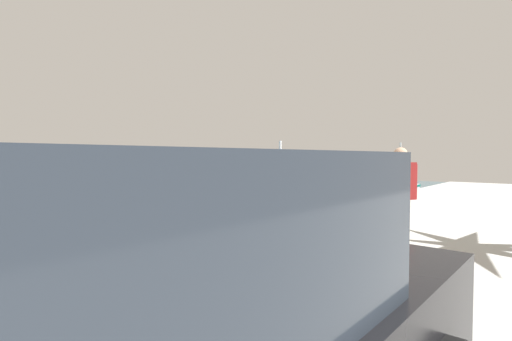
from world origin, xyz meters
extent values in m
plane|color=#385B6B|center=(0.00, 18.00, 0.00)|extent=(60.00, 60.00, 0.00)
cube|color=white|center=(2.38, 2.87, 0.36)|extent=(6.08, 2.34, 0.73)
cube|color=#1947B7|center=(2.38, 2.87, 0.65)|extent=(6.13, 2.38, 0.12)
cube|color=#1947B7|center=(3.12, 2.92, 1.29)|extent=(1.74, 1.30, 1.12)
cylinder|color=silver|center=(1.07, 2.10, 1.49)|extent=(0.08, 0.08, 1.51)
cylinder|color=silver|center=(0.99, 3.51, 1.49)|extent=(0.08, 0.08, 1.51)
cylinder|color=silver|center=(2.68, 2.18, 1.49)|extent=(0.08, 0.08, 1.51)
cylinder|color=silver|center=(2.61, 3.59, 1.49)|extent=(0.08, 0.08, 1.51)
cube|color=teal|center=(1.84, 2.85, 2.28)|extent=(2.50, 1.61, 0.08)
cylinder|color=silver|center=(4.62, 3.00, 1.83)|extent=(0.10, 0.10, 2.20)
torus|color=orange|center=(3.12, 3.58, 1.29)|extent=(0.54, 0.13, 0.54)
cube|color=white|center=(13.04, 2.34, 0.36)|extent=(6.13, 2.44, 0.72)
cube|color=#0F7260|center=(13.04, 2.34, 0.64)|extent=(6.17, 2.48, 0.12)
cube|color=#0F7260|center=(13.78, 2.25, 1.30)|extent=(1.78, 1.23, 1.16)
cylinder|color=silver|center=(11.63, 1.91, 1.55)|extent=(0.08, 0.08, 1.66)
cylinder|color=silver|center=(11.78, 3.10, 1.55)|extent=(0.08, 0.08, 1.66)
cylinder|color=silver|center=(13.23, 1.71, 1.55)|extent=(0.08, 0.08, 1.66)
cylinder|color=silver|center=(13.38, 2.90, 1.55)|extent=(0.08, 0.08, 1.66)
cube|color=#1E4CB2|center=(12.50, 2.41, 2.42)|extent=(2.55, 1.55, 0.08)
cylinder|color=silver|center=(15.26, 2.06, 1.94)|extent=(0.10, 0.10, 2.42)
cylinder|color=#4C3823|center=(-0.69, -3.39, 1.22)|extent=(0.16, 0.16, 0.85)
cylinder|color=#4C3823|center=(-0.86, -3.29, 1.22)|extent=(0.16, 0.16, 0.85)
cube|color=maroon|center=(-0.77, -3.34, 1.95)|extent=(0.51, 0.44, 0.60)
cylinder|color=maroon|center=(-0.54, -3.49, 1.93)|extent=(0.10, 0.10, 0.57)
cylinder|color=maroon|center=(-1.00, -3.20, 1.93)|extent=(0.10, 0.10, 0.57)
sphere|color=tan|center=(-0.77, -3.34, 2.38)|extent=(0.22, 0.22, 0.22)
cylinder|color=black|center=(-4.75, -3.22, 1.10)|extent=(0.60, 0.19, 0.60)
cube|color=#262D38|center=(-6.18, -4.05, 2.03)|extent=(2.22, 1.59, 0.68)
cylinder|color=#333338|center=(5.61, -0.45, 1.00)|extent=(0.24, 0.24, 0.39)
camera|label=1|loc=(-6.86, -5.39, 2.35)|focal=26.04mm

